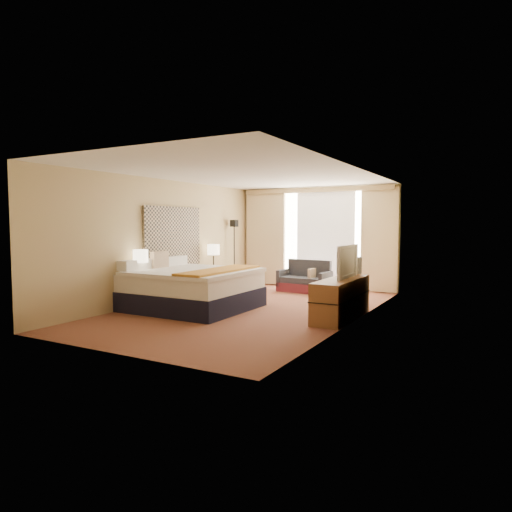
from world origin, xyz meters
The scene contains 21 objects.
floor centered at (0.00, 0.00, 0.00)m, with size 4.20×7.00×0.02m, color #591919.
ceiling centered at (0.00, 0.00, 2.60)m, with size 4.20×7.00×0.02m, color silver.
wall_back centered at (0.00, 3.50, 1.30)m, with size 4.20×0.02×2.60m, color tan.
wall_front centered at (0.00, -3.50, 1.30)m, with size 4.20×0.02×2.60m, color tan.
wall_left centered at (-2.10, 0.00, 1.30)m, with size 0.02×7.00×2.60m, color tan.
wall_right centered at (2.10, 0.00, 1.30)m, with size 0.02×7.00×2.60m, color tan.
headboard centered at (-2.06, 0.20, 1.28)m, with size 0.06×1.85×1.50m, color black.
nightstand_left centered at (-1.87, -1.05, 0.28)m, with size 0.45×0.52×0.55m, color brown.
nightstand_right centered at (-1.87, 1.45, 0.28)m, with size 0.45×0.52×0.55m, color brown.
media_dresser centered at (1.83, 0.00, 0.35)m, with size 0.50×1.80×0.70m, color brown.
window centered at (0.25, 3.47, 1.32)m, with size 2.30×0.02×2.30m, color white.
curtains centered at (0.00, 3.39, 1.41)m, with size 4.12×0.19×2.56m.
bed centered at (-1.06, -0.51, 0.40)m, with size 2.27×2.07×1.10m.
loveseat centered at (0.04, 2.63, 0.25)m, with size 1.28×0.75×0.77m.
floor_lamp centered at (-1.90, 2.48, 1.24)m, with size 0.22×0.22×1.76m.
desk_chair centered at (1.70, 1.01, 0.45)m, with size 0.49×0.49×1.01m.
lamp_left centered at (-1.88, -1.01, 1.02)m, with size 0.29×0.29×0.61m.
lamp_right centered at (-1.84, 1.43, 1.03)m, with size 0.29×0.29×0.61m.
tissue_box centered at (-1.86, -1.04, 0.60)m, with size 0.11×0.11×0.10m, color #9CB8F2.
telephone centered at (-1.78, 1.61, 0.59)m, with size 0.19×0.14×0.07m, color black.
television centered at (1.78, 0.18, 0.99)m, with size 1.01×0.13×0.58m, color black.
Camera 1 is at (4.35, -7.64, 1.66)m, focal length 32.00 mm.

